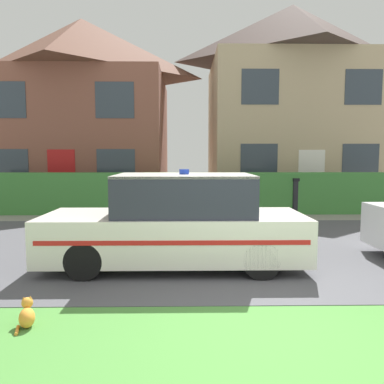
% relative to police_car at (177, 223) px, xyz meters
% --- Properties ---
extents(ground_plane, '(80.00, 80.00, 0.00)m').
position_rel_police_car_xyz_m(ground_plane, '(1.06, -2.48, -0.74)').
color(ground_plane, gray).
extents(road_strip, '(28.00, 6.15, 0.01)m').
position_rel_police_car_xyz_m(road_strip, '(1.06, 1.37, -0.73)').
color(road_strip, '#4C4C51').
rests_on(road_strip, ground).
extents(lawn_verge, '(28.00, 1.90, 0.01)m').
position_rel_police_car_xyz_m(lawn_verge, '(1.06, -2.66, -0.73)').
color(lawn_verge, '#478438').
rests_on(lawn_verge, ground).
extents(garden_hedge, '(13.63, 0.76, 1.32)m').
position_rel_police_car_xyz_m(garden_hedge, '(-0.05, 5.97, -0.08)').
color(garden_hedge, '#3D7F38').
rests_on(garden_hedge, ground).
extents(police_car, '(4.28, 1.58, 1.63)m').
position_rel_police_car_xyz_m(police_car, '(0.00, 0.00, 0.00)').
color(police_car, black).
rests_on(police_car, road_strip).
extents(cat, '(0.23, 0.37, 0.31)m').
position_rel_police_car_xyz_m(cat, '(-1.59, -2.20, -0.61)').
color(cat, orange).
rests_on(cat, ground).
extents(house_left, '(7.42, 6.35, 7.77)m').
position_rel_police_car_xyz_m(house_left, '(-4.36, 10.66, 3.23)').
color(house_left, brown).
rests_on(house_left, ground).
extents(house_right, '(7.38, 5.89, 8.46)m').
position_rel_police_car_xyz_m(house_right, '(4.85, 10.78, 3.58)').
color(house_right, tan).
rests_on(house_right, ground).
extents(wheelie_bin, '(0.77, 0.78, 1.16)m').
position_rel_police_car_xyz_m(wheelie_bin, '(3.73, 5.90, -0.15)').
color(wheelie_bin, black).
rests_on(wheelie_bin, ground).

